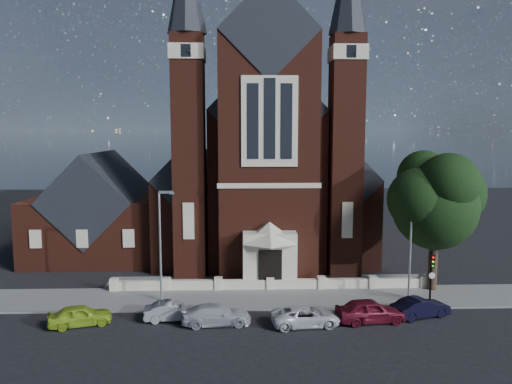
% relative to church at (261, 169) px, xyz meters
% --- Properties ---
extents(ground, '(120.00, 120.00, 0.00)m').
position_rel_church_xyz_m(ground, '(0.00, -7.94, -8.19)').
color(ground, black).
rests_on(ground, ground).
extents(pavement_strip, '(60.00, 5.00, 0.12)m').
position_rel_church_xyz_m(pavement_strip, '(0.00, -18.44, -8.19)').
color(pavement_strip, slate).
rests_on(pavement_strip, ground).
extents(forecourt_paving, '(26.00, 3.00, 0.14)m').
position_rel_church_xyz_m(forecourt_paving, '(0.00, -14.44, -8.19)').
color(forecourt_paving, slate).
rests_on(forecourt_paving, ground).
extents(forecourt_wall, '(24.00, 0.40, 0.90)m').
position_rel_church_xyz_m(forecourt_wall, '(0.00, -16.44, -8.19)').
color(forecourt_wall, '#BEB597').
rests_on(forecourt_wall, ground).
extents(church, '(20.01, 34.90, 29.20)m').
position_rel_church_xyz_m(church, '(0.00, 0.00, 0.00)').
color(church, '#4F2015').
rests_on(church, ground).
extents(parish_hall, '(12.00, 12.20, 10.24)m').
position_rel_church_xyz_m(parish_hall, '(-16.00, -4.94, -4.17)').
color(parish_hall, '#4F2015').
rests_on(parish_hall, ground).
extents(street_tree, '(6.40, 6.60, 10.70)m').
position_rel_church_xyz_m(street_tree, '(12.60, -17.23, -1.23)').
color(street_tree, black).
rests_on(street_tree, ground).
extents(street_lamp_left, '(1.16, 0.22, 8.09)m').
position_rel_church_xyz_m(street_lamp_left, '(-7.91, -18.94, -3.59)').
color(street_lamp_left, gray).
rests_on(street_lamp_left, ground).
extents(street_lamp_right, '(1.16, 0.22, 8.09)m').
position_rel_church_xyz_m(street_lamp_right, '(10.09, -18.94, -3.59)').
color(street_lamp_right, gray).
rests_on(street_lamp_right, ground).
extents(traffic_signal, '(0.28, 0.42, 4.00)m').
position_rel_church_xyz_m(traffic_signal, '(11.00, -20.52, -5.60)').
color(traffic_signal, black).
rests_on(traffic_signal, ground).
extents(car_lime_van, '(4.18, 2.67, 1.32)m').
position_rel_church_xyz_m(car_lime_van, '(-12.46, -23.13, -7.52)').
color(car_lime_van, '#96BB25').
rests_on(car_lime_van, ground).
extents(car_silver_a, '(3.85, 1.66, 1.23)m').
position_rel_church_xyz_m(car_silver_a, '(-6.69, -22.43, -7.57)').
color(car_silver_a, gray).
rests_on(car_silver_a, ground).
extents(car_silver_b, '(4.54, 2.10, 1.28)m').
position_rel_church_xyz_m(car_silver_b, '(-3.85, -23.23, -7.54)').
color(car_silver_b, '#B6B7BF').
rests_on(car_silver_b, ground).
extents(car_white_suv, '(4.62, 2.49, 1.23)m').
position_rel_church_xyz_m(car_white_suv, '(1.84, -23.58, -7.57)').
color(car_white_suv, white).
rests_on(car_white_suv, ground).
extents(car_dark_red, '(4.66, 2.29, 1.53)m').
position_rel_church_xyz_m(car_dark_red, '(6.05, -23.16, -7.42)').
color(car_dark_red, maroon).
rests_on(car_dark_red, ground).
extents(car_navy, '(4.22, 2.60, 1.31)m').
position_rel_church_xyz_m(car_navy, '(9.63, -22.40, -7.53)').
color(car_navy, black).
rests_on(car_navy, ground).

